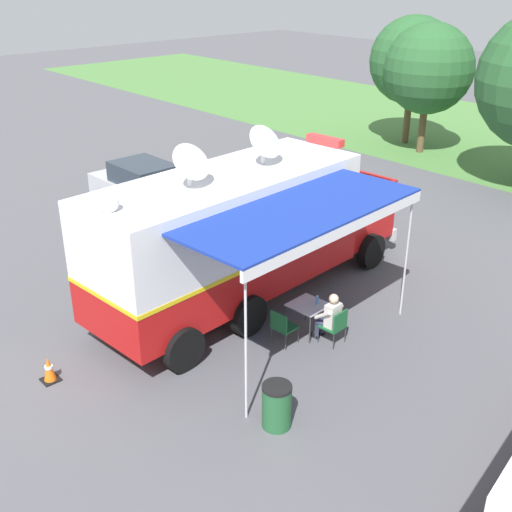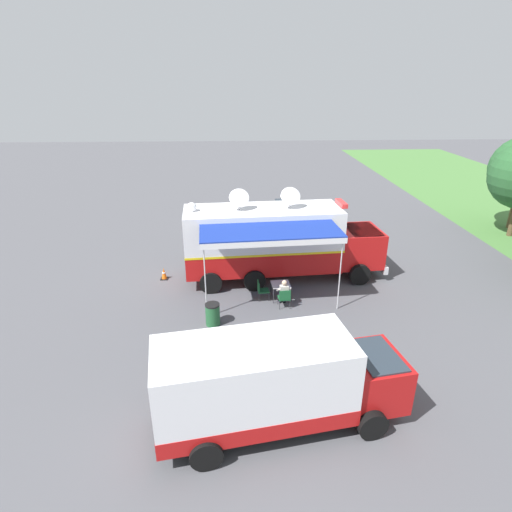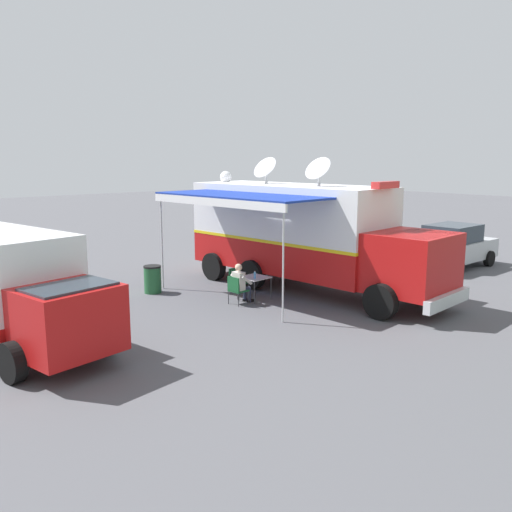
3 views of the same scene
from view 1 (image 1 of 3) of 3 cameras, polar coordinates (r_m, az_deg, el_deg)
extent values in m
plane|color=#515156|center=(16.23, -2.51, -4.59)|extent=(100.00, 100.00, 0.00)
cube|color=silver|center=(19.71, -5.57, 0.93)|extent=(0.47, 4.80, 0.01)
cube|color=#B71414|center=(15.69, -2.59, -0.94)|extent=(3.02, 7.36, 1.10)
cube|color=white|center=(15.13, -2.69, 3.83)|extent=(3.02, 7.36, 1.70)
cube|color=yellow|center=(15.46, -2.62, 0.90)|extent=(3.04, 7.39, 0.10)
cube|color=#B71414|center=(18.80, 7.71, 4.38)|extent=(2.45, 2.26, 1.70)
cube|color=#28333D|center=(18.79, 8.17, 5.95)|extent=(2.25, 1.62, 0.70)
cube|color=silver|center=(20.00, 9.51, 2.77)|extent=(2.38, 0.37, 0.36)
cylinder|color=black|center=(19.71, 4.30, 2.56)|extent=(0.37, 1.02, 1.00)
cylinder|color=black|center=(18.36, 10.29, 0.46)|extent=(0.37, 1.02, 1.00)
cylinder|color=black|center=(16.51, -6.90, -2.23)|extent=(0.37, 1.02, 1.00)
cylinder|color=black|center=(14.87, -0.70, -5.31)|extent=(0.37, 1.02, 1.00)
cylinder|color=black|center=(15.51, -12.54, -4.61)|extent=(0.37, 1.02, 1.00)
cylinder|color=black|center=(13.75, -6.56, -8.29)|extent=(0.37, 1.02, 1.00)
cube|color=white|center=(14.83, -2.76, 7.08)|extent=(3.02, 7.36, 0.10)
cube|color=red|center=(17.42, 6.22, 10.29)|extent=(1.12, 0.36, 0.20)
cylinder|color=silver|center=(14.06, -5.99, 7.13)|extent=(0.10, 0.10, 0.45)
cone|color=silver|center=(13.83, -5.66, 8.60)|extent=(0.78, 0.95, 0.81)
cylinder|color=silver|center=(15.60, 0.62, 9.08)|extent=(0.10, 0.10, 0.45)
cone|color=silver|center=(15.39, 1.04, 10.42)|extent=(0.78, 0.95, 0.81)
sphere|color=white|center=(12.89, -13.17, 4.71)|extent=(0.44, 0.44, 0.44)
cube|color=#193399|center=(13.38, 4.24, 4.09)|extent=(2.62, 5.91, 0.06)
cube|color=white|center=(12.83, 7.84, 2.31)|extent=(0.50, 5.75, 0.24)
cylinder|color=silver|center=(15.57, 13.37, 0.08)|extent=(0.05, 0.05, 3.25)
cylinder|color=silver|center=(11.70, -0.92, -8.08)|extent=(0.05, 0.05, 3.25)
cube|color=silver|center=(14.90, 4.72, -4.40)|extent=(0.86, 0.86, 0.03)
cylinder|color=#333338|center=(15.53, 4.49, -4.62)|extent=(0.03, 0.03, 0.70)
cylinder|color=#333338|center=(15.14, 6.65, -5.57)|extent=(0.03, 0.03, 0.70)
cylinder|color=#333338|center=(15.04, 2.67, -5.64)|extent=(0.03, 0.03, 0.70)
cylinder|color=#333338|center=(14.64, 4.86, -6.65)|extent=(0.03, 0.03, 0.70)
cylinder|color=#4C99D8|center=(14.88, 5.51, -3.97)|extent=(0.07, 0.07, 0.20)
cylinder|color=white|center=(14.82, 5.53, -3.59)|extent=(0.04, 0.04, 0.02)
cube|color=#19562D|center=(14.70, 6.86, -6.29)|extent=(0.51, 0.51, 0.04)
cube|color=#19562D|center=(14.47, 7.60, -5.81)|extent=(0.08, 0.48, 0.44)
cylinder|color=#333338|center=(14.77, 5.61, -7.01)|extent=(0.02, 0.02, 0.42)
cylinder|color=#333338|center=(15.07, 6.67, -6.35)|extent=(0.02, 0.02, 0.42)
cylinder|color=#333338|center=(14.55, 6.97, -7.63)|extent=(0.02, 0.02, 0.42)
cylinder|color=#333338|center=(14.85, 8.01, -6.95)|extent=(0.02, 0.02, 0.42)
cube|color=#19562D|center=(14.58, 2.62, -6.38)|extent=(0.51, 0.51, 0.04)
cube|color=#19562D|center=(14.32, 2.05, -5.93)|extent=(0.48, 0.08, 0.44)
cylinder|color=#333338|center=(14.96, 2.53, -6.45)|extent=(0.02, 0.02, 0.42)
cylinder|color=#333338|center=(14.71, 3.82, -7.06)|extent=(0.02, 0.02, 0.42)
cylinder|color=#333338|center=(14.68, 1.38, -7.10)|extent=(0.02, 0.02, 0.42)
cylinder|color=#333338|center=(14.43, 2.68, -7.74)|extent=(0.02, 0.02, 0.42)
cube|color=silver|center=(14.54, 6.92, -5.28)|extent=(0.27, 0.38, 0.56)
sphere|color=beige|center=(14.34, 7.00, -3.83)|extent=(0.22, 0.22, 0.22)
cylinder|color=silver|center=(14.42, 5.99, -5.31)|extent=(0.43, 0.12, 0.34)
cylinder|color=silver|center=(14.75, 7.10, -4.65)|extent=(0.43, 0.12, 0.34)
cylinder|color=#2D334C|center=(14.71, 6.07, -6.12)|extent=(0.39, 0.16, 0.13)
cylinder|color=#2D334C|center=(14.92, 5.48, -6.64)|extent=(0.11, 0.11, 0.42)
cube|color=black|center=(15.04, 5.27, -7.12)|extent=(0.25, 0.12, 0.07)
cylinder|color=#2D334C|center=(14.85, 6.55, -5.83)|extent=(0.39, 0.16, 0.13)
cylinder|color=#2D334C|center=(15.06, 5.96, -6.34)|extent=(0.11, 0.11, 0.42)
cube|color=black|center=(15.18, 5.75, -6.83)|extent=(0.25, 0.12, 0.07)
cylinder|color=#235B33|center=(12.22, 1.87, -13.41)|extent=(0.56, 0.56, 0.85)
cylinder|color=black|center=(11.94, 1.90, -11.70)|extent=(0.57, 0.57, 0.06)
cube|color=black|center=(14.26, -17.96, -10.52)|extent=(0.36, 0.36, 0.03)
cone|color=orange|center=(14.10, -18.11, -9.55)|extent=(0.26, 0.26, 0.55)
cylinder|color=white|center=(14.08, -18.13, -9.46)|extent=(0.17, 0.17, 0.06)
cube|color=#B2B5BA|center=(22.52, -10.19, 5.69)|extent=(4.23, 1.87, 0.76)
cube|color=#28333D|center=(22.18, -10.12, 7.36)|extent=(2.13, 1.64, 0.68)
cylinder|color=black|center=(23.28, -13.75, 5.01)|extent=(0.64, 0.23, 0.64)
cylinder|color=black|center=(24.14, -10.06, 6.07)|extent=(0.64, 0.23, 0.64)
cylinder|color=black|center=(21.17, -10.19, 3.32)|extent=(0.64, 0.23, 0.64)
cylinder|color=black|center=(22.11, -6.30, 4.53)|extent=(0.64, 0.23, 0.64)
cylinder|color=brown|center=(31.75, 13.44, 12.03)|extent=(0.32, 0.32, 2.44)
sphere|color=#285B2D|center=(31.29, 13.93, 16.69)|extent=(3.99, 3.99, 3.99)
cylinder|color=brown|center=(30.24, 14.71, 11.19)|extent=(0.32, 0.32, 2.36)
sphere|color=#285B2D|center=(29.76, 15.26, 15.94)|extent=(3.91, 3.91, 3.91)
camera|label=2|loc=(10.54, 92.98, 3.71)|focal=28.96mm
camera|label=3|loc=(22.36, 52.73, 5.92)|focal=37.92mm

